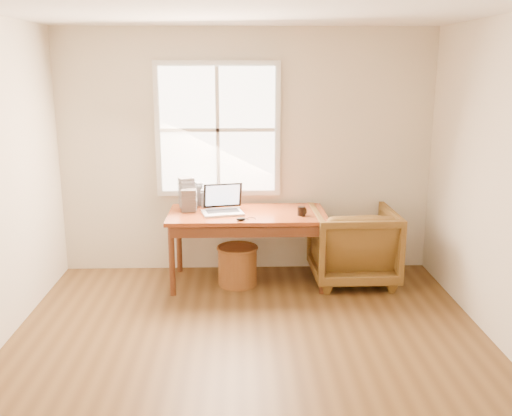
{
  "coord_description": "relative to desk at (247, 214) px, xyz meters",
  "views": [
    {
      "loc": [
        -0.08,
        -3.83,
        2.2
      ],
      "look_at": [
        0.09,
        1.65,
        0.83
      ],
      "focal_mm": 40.0,
      "sensor_mm": 36.0,
      "label": 1
    }
  ],
  "objects": [
    {
      "name": "desk",
      "position": [
        0.0,
        0.0,
        0.0
      ],
      "size": [
        1.6,
        0.8,
        0.04
      ],
      "primitive_type": "cube",
      "color": "brown",
      "rests_on": "room_shell"
    },
    {
      "name": "cd_stack_d",
      "position": [
        -0.4,
        0.26,
        0.11
      ],
      "size": [
        0.15,
        0.14,
        0.19
      ],
      "primitive_type": "cube",
      "rotation": [
        0.0,
        0.0,
        -0.03
      ],
      "color": "silver",
      "rests_on": "desk"
    },
    {
      "name": "wicker_stool",
      "position": [
        -0.1,
        -0.07,
        -0.53
      ],
      "size": [
        0.52,
        0.52,
        0.4
      ],
      "primitive_type": "cylinder",
      "rotation": [
        0.0,
        0.0,
        0.42
      ],
      "color": "brown",
      "rests_on": "room_shell"
    },
    {
      "name": "laptop",
      "position": [
        -0.25,
        -0.04,
        0.18
      ],
      "size": [
        0.52,
        0.54,
        0.32
      ],
      "primitive_type": null,
      "rotation": [
        0.0,
        0.0,
        0.22
      ],
      "color": "silver",
      "rests_on": "desk"
    },
    {
      "name": "armchair",
      "position": [
        1.1,
        0.0,
        -0.34
      ],
      "size": [
        0.86,
        0.89,
        0.79
      ],
      "primitive_type": "imported",
      "rotation": [
        0.0,
        0.0,
        3.16
      ],
      "color": "brown",
      "rests_on": "room_shell"
    },
    {
      "name": "room_shell",
      "position": [
        -0.02,
        -1.64,
        0.59
      ],
      "size": [
        4.04,
        4.54,
        2.64
      ],
      "color": "brown",
      "rests_on": "ground"
    },
    {
      "name": "cd_stack_a",
      "position": [
        -0.53,
        0.34,
        0.14
      ],
      "size": [
        0.13,
        0.12,
        0.25
      ],
      "primitive_type": "cube",
      "rotation": [
        0.0,
        0.0,
        0.06
      ],
      "color": "#B6BBC2",
      "rests_on": "desk"
    },
    {
      "name": "mouse",
      "position": [
        -0.06,
        -0.31,
        0.04
      ],
      "size": [
        0.11,
        0.08,
        0.03
      ],
      "primitive_type": "ellipsoid",
      "rotation": [
        0.0,
        0.0,
        0.22
      ],
      "color": "black",
      "rests_on": "desk"
    },
    {
      "name": "coffee_mug",
      "position": [
        0.54,
        -0.13,
        0.06
      ],
      "size": [
        0.1,
        0.1,
        0.09
      ],
      "primitive_type": "cylinder",
      "rotation": [
        0.0,
        0.0,
        0.32
      ],
      "color": "black",
      "rests_on": "desk"
    },
    {
      "name": "cd_stack_b",
      "position": [
        -0.59,
        0.08,
        0.13
      ],
      "size": [
        0.15,
        0.13,
        0.23
      ],
      "primitive_type": "cube",
      "rotation": [
        0.0,
        0.0,
        0.02
      ],
      "color": "#29292F",
      "rests_on": "desk"
    },
    {
      "name": "cd_stack_c",
      "position": [
        -0.63,
        0.19,
        0.18
      ],
      "size": [
        0.18,
        0.17,
        0.33
      ],
      "primitive_type": "cube",
      "rotation": [
        0.0,
        0.0,
        0.4
      ],
      "color": "#9C9BA8",
      "rests_on": "desk"
    }
  ]
}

